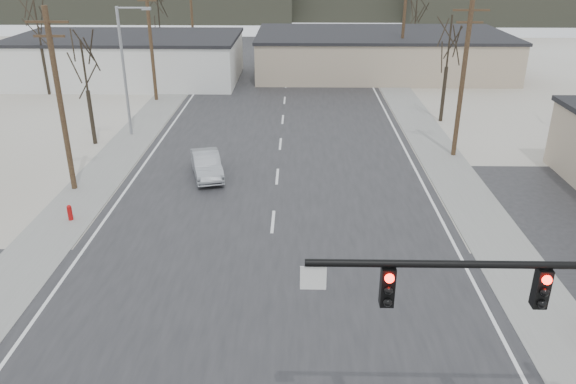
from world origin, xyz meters
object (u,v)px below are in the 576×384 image
object	(u,v)px
fire_hydrant	(70,213)
sedan_crossing	(207,165)
car_far_a	(326,65)
car_far_b	(270,54)

from	to	relation	value
fire_hydrant	sedan_crossing	distance (m)	8.49
fire_hydrant	car_far_a	bearing A→B (deg)	67.98
car_far_a	car_far_b	bearing A→B (deg)	-35.99
car_far_b	car_far_a	bearing A→B (deg)	-43.53
fire_hydrant	sedan_crossing	world-z (taller)	sedan_crossing
sedan_crossing	fire_hydrant	bearing A→B (deg)	-150.35
fire_hydrant	car_far_a	size ratio (longest dim) A/B	0.15
sedan_crossing	car_far_a	xyz separation A→B (m)	(8.44, 29.68, 0.12)
car_far_b	fire_hydrant	bearing A→B (deg)	-95.57
fire_hydrant	car_far_a	world-z (taller)	car_far_a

